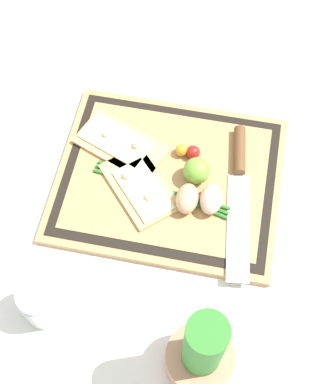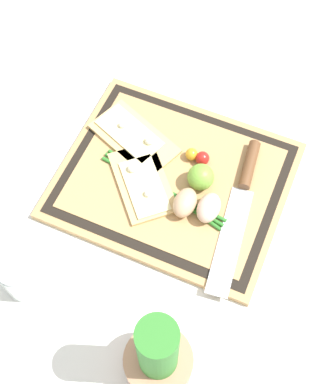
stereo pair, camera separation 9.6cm
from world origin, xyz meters
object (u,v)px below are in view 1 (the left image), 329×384
herb_pot (201,355)px  sauce_jar (43,302)px  egg_pink (211,199)px  cherry_tomato_red (193,152)px  knife (239,175)px  egg_brown (187,199)px  pizza_slice_near (120,144)px  cherry_tomato_yellow (182,150)px  pizza_slice_far (140,187)px  lime (197,171)px

herb_pot → sauce_jar: 0.27m
egg_pink → cherry_tomato_red: bearing=-63.1°
knife → egg_brown: size_ratio=5.26×
pizza_slice_near → sauce_jar: 0.33m
knife → egg_pink: (0.04, 0.07, 0.01)m
pizza_slice_near → egg_pink: size_ratio=3.26×
knife → herb_pot: herb_pot is taller
cherry_tomato_red → cherry_tomato_yellow: bearing=-2.5°
cherry_tomato_red → sauce_jar: 0.38m
pizza_slice_far → lime: bearing=-156.1°
egg_brown → sauce_jar: sauce_jar is taller
cherry_tomato_red → knife: bearing=162.0°
pizza_slice_near → egg_brown: (-0.15, 0.10, 0.01)m
egg_pink → cherry_tomato_red: size_ratio=2.26×
egg_pink → lime: (0.04, -0.05, 0.00)m
pizza_slice_near → knife: size_ratio=0.62×
pizza_slice_near → herb_pot: 0.43m
pizza_slice_near → egg_pink: egg_pink is taller
egg_pink → sauce_jar: size_ratio=0.68×
knife → cherry_tomato_red: cherry_tomato_red is taller
knife → egg_brown: 0.11m
lime → herb_pot: size_ratio=0.22×
egg_pink → sauce_jar: 0.34m
cherry_tomato_yellow → pizza_slice_near: bearing=2.1°
egg_brown → cherry_tomato_yellow: 0.11m
lime → sauce_jar: bearing=54.7°
lime → cherry_tomato_yellow: 0.06m
pizza_slice_near → cherry_tomato_yellow: bearing=-177.9°
egg_pink → cherry_tomato_yellow: size_ratio=2.51×
lime → cherry_tomato_red: (0.01, -0.05, -0.01)m
cherry_tomato_yellow → sauce_jar: bearing=63.3°
knife → egg_brown: egg_brown is taller
herb_pot → lime: bearing=-79.7°
pizza_slice_far → lime: size_ratio=3.57×
cherry_tomato_yellow → herb_pot: 0.39m
lime → sauce_jar: sauce_jar is taller
egg_pink → sauce_jar: sauce_jar is taller
herb_pot → knife: bearing=-93.1°
pizza_slice_far → herb_pot: size_ratio=0.80×
pizza_slice_near → sauce_jar: size_ratio=2.20×
pizza_slice_near → lime: (-0.15, 0.04, 0.02)m
pizza_slice_near → herb_pot: size_ratio=0.87×
pizza_slice_near → knife: (-0.23, 0.03, 0.00)m
pizza_slice_near → egg_brown: size_ratio=3.26×
lime → cherry_tomato_yellow: (0.04, -0.05, -0.01)m
cherry_tomato_red → cherry_tomato_yellow: size_ratio=1.11×
pizza_slice_near → egg_pink: bearing=154.1°
cherry_tomato_yellow → lime: bearing=127.5°
knife → herb_pot: (0.02, 0.34, 0.05)m
egg_brown → cherry_tomato_yellow: size_ratio=2.51×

